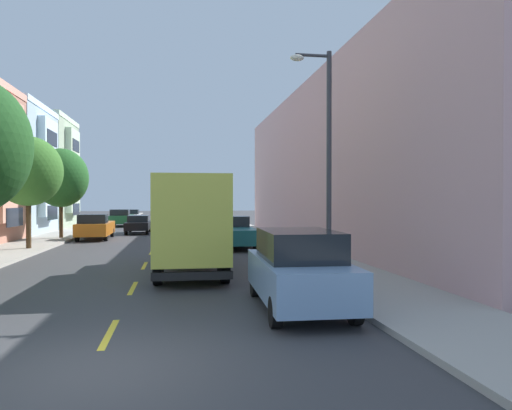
{
  "coord_description": "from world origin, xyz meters",
  "views": [
    {
      "loc": [
        1.37,
        -7.87,
        2.68
      ],
      "look_at": [
        7.28,
        28.5,
        2.28
      ],
      "focal_mm": 33.52,
      "sensor_mm": 36.0,
      "label": 1
    }
  ],
  "objects_px": {
    "parked_pickup_white": "(212,220)",
    "parked_wagon_navy": "(220,226)",
    "street_tree_farthest": "(61,178)",
    "parked_pickup_forest": "(121,218)",
    "moving_black_sedan": "(138,224)",
    "parked_pickup_teal": "(235,233)",
    "parked_suv_sky": "(299,269)",
    "parked_hatchback_champagne": "(206,217)",
    "parked_pickup_orange": "(95,227)",
    "delivery_box_truck": "(190,219)",
    "parked_hatchback_silver": "(132,216)",
    "street_tree_third": "(28,171)",
    "street_lamp": "(325,148)"
  },
  "relations": [
    {
      "from": "delivery_box_truck",
      "to": "parked_pickup_teal",
      "type": "bearing_deg",
      "value": 73.06
    },
    {
      "from": "parked_suv_sky",
      "to": "parked_hatchback_champagne",
      "type": "xyz_separation_m",
      "value": [
        0.07,
        40.74,
        -0.23
      ]
    },
    {
      "from": "parked_wagon_navy",
      "to": "parked_pickup_white",
      "type": "bearing_deg",
      "value": 89.4
    },
    {
      "from": "street_lamp",
      "to": "parked_pickup_white",
      "type": "distance_m",
      "value": 30.39
    },
    {
      "from": "parked_pickup_white",
      "to": "parked_suv_sky",
      "type": "height_order",
      "value": "parked_suv_sky"
    },
    {
      "from": "street_tree_farthest",
      "to": "parked_pickup_orange",
      "type": "relative_size",
      "value": 1.12
    },
    {
      "from": "delivery_box_truck",
      "to": "parked_pickup_forest",
      "type": "xyz_separation_m",
      "value": [
        -6.17,
        31.99,
        -1.13
      ]
    },
    {
      "from": "delivery_box_truck",
      "to": "parked_suv_sky",
      "type": "height_order",
      "value": "delivery_box_truck"
    },
    {
      "from": "parked_pickup_white",
      "to": "moving_black_sedan",
      "type": "xyz_separation_m",
      "value": [
        -6.27,
        -5.67,
        -0.08
      ]
    },
    {
      "from": "parked_pickup_white",
      "to": "parked_hatchback_silver",
      "type": "distance_m",
      "value": 17.22
    },
    {
      "from": "street_tree_third",
      "to": "parked_pickup_teal",
      "type": "bearing_deg",
      "value": -0.07
    },
    {
      "from": "delivery_box_truck",
      "to": "moving_black_sedan",
      "type": "relative_size",
      "value": 1.75
    },
    {
      "from": "delivery_box_truck",
      "to": "parked_hatchback_silver",
      "type": "relative_size",
      "value": 1.95
    },
    {
      "from": "parked_hatchback_champagne",
      "to": "parked_suv_sky",
      "type": "bearing_deg",
      "value": -90.1
    },
    {
      "from": "parked_suv_sky",
      "to": "parked_hatchback_silver",
      "type": "relative_size",
      "value": 1.2
    },
    {
      "from": "parked_wagon_navy",
      "to": "parked_hatchback_champagne",
      "type": "distance_m",
      "value": 17.33
    },
    {
      "from": "parked_pickup_white",
      "to": "parked_suv_sky",
      "type": "bearing_deg",
      "value": -90.32
    },
    {
      "from": "street_tree_farthest",
      "to": "parked_pickup_forest",
      "type": "bearing_deg",
      "value": 82.84
    },
    {
      "from": "street_tree_third",
      "to": "parked_pickup_white",
      "type": "xyz_separation_m",
      "value": [
        10.87,
        18.17,
        -3.35
      ]
    },
    {
      "from": "parked_suv_sky",
      "to": "parked_pickup_orange",
      "type": "bearing_deg",
      "value": 110.85
    },
    {
      "from": "parked_pickup_white",
      "to": "parked_wagon_navy",
      "type": "bearing_deg",
      "value": -90.6
    },
    {
      "from": "parked_pickup_forest",
      "to": "moving_black_sedan",
      "type": "height_order",
      "value": "parked_pickup_forest"
    },
    {
      "from": "street_tree_farthest",
      "to": "parked_pickup_white",
      "type": "xyz_separation_m",
      "value": [
        10.87,
        11.15,
        -3.32
      ]
    },
    {
      "from": "parked_pickup_white",
      "to": "parked_hatchback_champagne",
      "type": "distance_m",
      "value": 7.35
    },
    {
      "from": "parked_pickup_white",
      "to": "parked_pickup_forest",
      "type": "distance_m",
      "value": 10.16
    },
    {
      "from": "parked_pickup_teal",
      "to": "moving_black_sedan",
      "type": "relative_size",
      "value": 1.18
    },
    {
      "from": "delivery_box_truck",
      "to": "parked_pickup_orange",
      "type": "relative_size",
      "value": 1.48
    },
    {
      "from": "parked_pickup_white",
      "to": "parked_hatchback_silver",
      "type": "relative_size",
      "value": 1.32
    },
    {
      "from": "street_tree_farthest",
      "to": "parked_hatchback_champagne",
      "type": "relative_size",
      "value": 1.49
    },
    {
      "from": "parked_hatchback_champagne",
      "to": "parked_pickup_orange",
      "type": "relative_size",
      "value": 0.75
    },
    {
      "from": "street_tree_third",
      "to": "moving_black_sedan",
      "type": "relative_size",
      "value": 1.31
    },
    {
      "from": "parked_wagon_navy",
      "to": "parked_hatchback_champagne",
      "type": "relative_size",
      "value": 1.18
    },
    {
      "from": "parked_wagon_navy",
      "to": "parked_hatchback_silver",
      "type": "distance_m",
      "value": 26.29
    },
    {
      "from": "parked_hatchback_champagne",
      "to": "parked_pickup_teal",
      "type": "xyz_separation_m",
      "value": [
        0.13,
        -25.52,
        0.07
      ]
    },
    {
      "from": "parked_wagon_navy",
      "to": "moving_black_sedan",
      "type": "xyz_separation_m",
      "value": [
        -6.16,
        4.32,
        -0.05
      ]
    },
    {
      "from": "parked_pickup_forest",
      "to": "parked_pickup_teal",
      "type": "bearing_deg",
      "value": -69.12
    },
    {
      "from": "parked_pickup_teal",
      "to": "parked_pickup_white",
      "type": "bearing_deg",
      "value": 90.03
    },
    {
      "from": "parked_pickup_orange",
      "to": "parked_pickup_white",
      "type": "bearing_deg",
      "value": 51.93
    },
    {
      "from": "street_tree_third",
      "to": "parked_suv_sky",
      "type": "height_order",
      "value": "street_tree_third"
    },
    {
      "from": "parked_pickup_white",
      "to": "street_lamp",
      "type": "bearing_deg",
      "value": -87.18
    },
    {
      "from": "parked_pickup_orange",
      "to": "parked_suv_sky",
      "type": "bearing_deg",
      "value": -69.15
    },
    {
      "from": "parked_pickup_white",
      "to": "parked_pickup_teal",
      "type": "relative_size",
      "value": 1.0
    },
    {
      "from": "street_tree_farthest",
      "to": "parked_wagon_navy",
      "type": "bearing_deg",
      "value": 6.15
    },
    {
      "from": "parked_suv_sky",
      "to": "moving_black_sedan",
      "type": "xyz_separation_m",
      "value": [
        -6.08,
        27.72,
        -0.24
      ]
    },
    {
      "from": "street_tree_third",
      "to": "parked_pickup_forest",
      "type": "xyz_separation_m",
      "value": [
        2.03,
        23.18,
        -3.35
      ]
    },
    {
      "from": "parked_pickup_white",
      "to": "parked_wagon_navy",
      "type": "xyz_separation_m",
      "value": [
        -0.1,
        -9.99,
        -0.02
      ]
    },
    {
      "from": "moving_black_sedan",
      "to": "parked_hatchback_champagne",
      "type": "bearing_deg",
      "value": 64.7
    },
    {
      "from": "street_tree_third",
      "to": "street_lamp",
      "type": "xyz_separation_m",
      "value": [
        12.36,
        -11.99,
        0.14
      ]
    },
    {
      "from": "parked_hatchback_champagne",
      "to": "parked_pickup_teal",
      "type": "distance_m",
      "value": 25.52
    },
    {
      "from": "street_tree_third",
      "to": "parked_pickup_orange",
      "type": "xyz_separation_m",
      "value": [
        2.19,
        7.08,
        -3.35
      ]
    }
  ]
}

